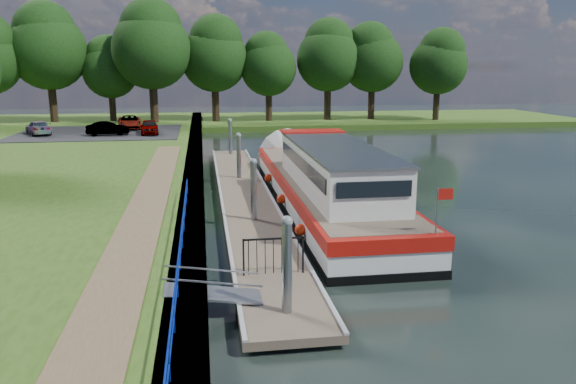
{
  "coord_description": "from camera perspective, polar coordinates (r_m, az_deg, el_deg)",
  "views": [
    {
      "loc": [
        -2.0,
        -13.7,
        6.54
      ],
      "look_at": [
        1.49,
        8.98,
        1.4
      ],
      "focal_mm": 35.0,
      "sensor_mm": 36.0,
      "label": 1
    }
  ],
  "objects": [
    {
      "name": "mooring_piles",
      "position": [
        27.28,
        -4.37,
        1.47
      ],
      "size": [
        0.3,
        27.3,
        3.55
      ],
      "color": "gray",
      "rests_on": "ground"
    },
    {
      "name": "gate_panel",
      "position": [
        16.9,
        -1.49,
        -5.97
      ],
      "size": [
        1.85,
        0.05,
        1.15
      ],
      "color": "black",
      "rests_on": "ground"
    },
    {
      "name": "far_bank",
      "position": [
        67.46,
        3.3,
        7.3
      ],
      "size": [
        60.0,
        18.0,
        0.6
      ],
      "primitive_type": "cube",
      "color": "#2E4E16",
      "rests_on": "ground"
    },
    {
      "name": "carpark",
      "position": [
        52.79,
        -18.6,
        5.73
      ],
      "size": [
        14.0,
        12.0,
        0.06
      ],
      "primitive_type": "cube",
      "color": "black",
      "rests_on": "riverbank"
    },
    {
      "name": "footpath",
      "position": [
        22.57,
        -14.56,
        -2.52
      ],
      "size": [
        1.6,
        40.0,
        0.05
      ],
      "primitive_type": "cube",
      "color": "brown",
      "rests_on": "riverbank"
    },
    {
      "name": "blue_fence",
      "position": [
        17.51,
        -10.83,
        -4.97
      ],
      "size": [
        0.04,
        18.04,
        0.72
      ],
      "color": "#0C2DBF",
      "rests_on": "riverbank"
    },
    {
      "name": "barge",
      "position": [
        27.16,
        3.33,
        1.03
      ],
      "size": [
        4.36,
        21.15,
        4.78
      ],
      "color": "black",
      "rests_on": "ground"
    },
    {
      "name": "horizon_trees",
      "position": [
        62.39,
        -8.63,
        13.78
      ],
      "size": [
        54.38,
        10.03,
        12.87
      ],
      "color": "#332316",
      "rests_on": "ground"
    },
    {
      "name": "car_c",
      "position": [
        52.85,
        -24.03,
        5.98
      ],
      "size": [
        3.14,
        4.34,
        1.17
      ],
      "primitive_type": "imported",
      "rotation": [
        0.0,
        0.0,
        3.56
      ],
      "color": "#999999",
      "rests_on": "carpark"
    },
    {
      "name": "pontoon",
      "position": [
        27.52,
        -4.34,
        -0.76
      ],
      "size": [
        2.5,
        30.0,
        0.56
      ],
      "color": "brown",
      "rests_on": "ground"
    },
    {
      "name": "bank_edge",
      "position": [
        29.35,
        -9.62,
        0.35
      ],
      "size": [
        1.1,
        90.0,
        0.78
      ],
      "primitive_type": "cube",
      "color": "#473D2D",
      "rests_on": "ground"
    },
    {
      "name": "gangway",
      "position": [
        15.38,
        -7.62,
        -10.1
      ],
      "size": [
        2.58,
        1.0,
        0.92
      ],
      "color": "#A5A8AD",
      "rests_on": "ground"
    },
    {
      "name": "car_a",
      "position": [
        50.19,
        -13.9,
        6.45
      ],
      "size": [
        1.79,
        3.76,
        1.24
      ],
      "primitive_type": "imported",
      "rotation": [
        0.0,
        0.0,
        0.09
      ],
      "color": "#999999",
      "rests_on": "carpark"
    },
    {
      "name": "ground",
      "position": [
        15.31,
        -0.39,
        -12.66
      ],
      "size": [
        160.0,
        160.0,
        0.0
      ],
      "primitive_type": "plane",
      "color": "black",
      "rests_on": "ground"
    },
    {
      "name": "car_b",
      "position": [
        50.28,
        -17.86,
        6.17
      ],
      "size": [
        3.6,
        1.56,
        1.15
      ],
      "primitive_type": "imported",
      "rotation": [
        0.0,
        0.0,
        1.67
      ],
      "color": "#999999",
      "rests_on": "carpark"
    },
    {
      "name": "car_d",
      "position": [
        54.85,
        -15.77,
        6.84
      ],
      "size": [
        2.68,
        4.72,
        1.24
      ],
      "primitive_type": "imported",
      "rotation": [
        0.0,
        0.0,
        0.14
      ],
      "color": "#999999",
      "rests_on": "carpark"
    }
  ]
}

